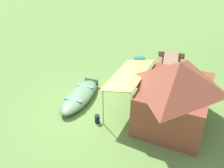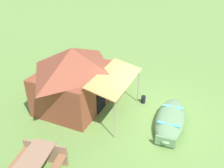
% 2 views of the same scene
% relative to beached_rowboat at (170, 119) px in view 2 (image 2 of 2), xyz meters
% --- Properties ---
extents(ground_plane, '(80.00, 80.00, 0.00)m').
position_rel_beached_rowboat_xyz_m(ground_plane, '(0.49, 0.97, -0.24)').
color(ground_plane, olive).
extents(beached_rowboat, '(2.97, 1.34, 0.47)m').
position_rel_beached_rowboat_xyz_m(beached_rowboat, '(0.00, 0.00, 0.00)').
color(beached_rowboat, '#64895B').
rests_on(beached_rowboat, ground_plane).
extents(canvas_cabin_tent, '(3.71, 4.24, 2.60)m').
position_rel_beached_rowboat_xyz_m(canvas_cabin_tent, '(0.42, 4.02, 1.11)').
color(canvas_cabin_tent, brown).
rests_on(canvas_cabin_tent, ground_plane).
extents(fuel_can, '(0.22, 0.22, 0.34)m').
position_rel_beached_rowboat_xyz_m(fuel_can, '(1.24, 1.21, -0.07)').
color(fuel_can, black).
rests_on(fuel_can, ground_plane).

